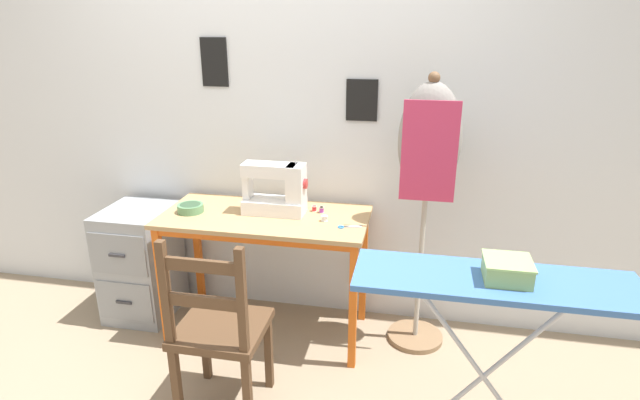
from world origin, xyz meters
TOP-DOWN VIEW (x-y plane):
  - ground_plane at (0.00, 0.00)m, footprint 14.00×14.00m
  - wall_back at (0.00, 0.62)m, footprint 10.00×0.06m
  - sewing_table at (0.00, 0.26)m, footprint 1.16×0.55m
  - sewing_machine at (0.07, 0.32)m, footprint 0.36×0.16m
  - fabric_bowl at (-0.42, 0.24)m, footprint 0.15×0.15m
  - scissors at (0.47, 0.19)m, footprint 0.13×0.07m
  - thread_spool_near_machine at (0.26, 0.39)m, footprint 0.03×0.03m
  - thread_spool_mid_table at (0.31, 0.37)m, footprint 0.03×0.03m
  - thread_spool_far_edge at (0.35, 0.25)m, footprint 0.04×0.04m
  - wooden_chair at (-0.02, -0.39)m, footprint 0.40×0.38m
  - filing_cabinet at (-0.84, 0.33)m, footprint 0.38×0.46m
  - dress_form at (0.87, 0.36)m, footprint 0.32×0.32m
  - ironing_board at (1.14, -0.46)m, footprint 1.05×0.32m
  - storage_box at (1.17, -0.47)m, footprint 0.17×0.17m

SIDE VIEW (x-z plane):
  - ground_plane at x=0.00m, z-range 0.00..0.00m
  - filing_cabinet at x=-0.84m, z-range 0.00..0.70m
  - wooden_chair at x=-0.02m, z-range -0.03..0.90m
  - sewing_table at x=0.00m, z-range 0.28..1.03m
  - scissors at x=0.47m, z-range 0.75..0.76m
  - thread_spool_far_edge at x=0.35m, z-range 0.75..0.78m
  - thread_spool_near_machine at x=0.26m, z-range 0.75..0.78m
  - thread_spool_mid_table at x=0.31m, z-range 0.75..0.79m
  - fabric_bowl at x=-0.42m, z-range 0.75..0.80m
  - ironing_board at x=1.14m, z-range 0.38..1.25m
  - sewing_machine at x=0.07m, z-range 0.73..1.04m
  - storage_box at x=1.17m, z-range 0.87..0.95m
  - dress_form at x=0.87m, z-range 0.34..1.88m
  - wall_back at x=0.00m, z-range 0.00..2.55m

